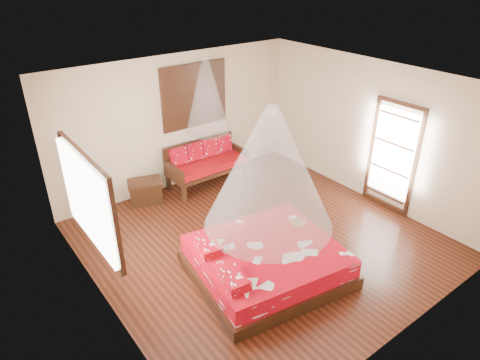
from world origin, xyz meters
name	(u,v)px	position (x,y,z in m)	size (l,w,h in m)	color
room	(263,169)	(0.00, 0.00, 1.40)	(5.54, 5.54, 2.84)	black
bed	(265,261)	(-0.53, -0.75, 0.25)	(2.47, 2.30, 0.65)	black
daybed	(206,161)	(0.42, 2.38, 0.52)	(1.73, 0.77, 0.94)	black
storage_chest	(146,191)	(-1.01, 2.45, 0.24)	(0.80, 0.69, 0.46)	black
shutter_panel	(194,96)	(0.42, 2.72, 1.90)	(1.52, 0.06, 1.32)	black
window_left	(91,199)	(-2.71, 0.20, 1.70)	(0.10, 1.74, 1.34)	black
glazed_door	(392,158)	(2.72, -0.60, 1.07)	(0.08, 1.02, 2.16)	black
wine_tray	(299,221)	(0.35, -0.56, 0.56)	(0.26, 0.26, 0.21)	brown
mosquito_net_main	(270,169)	(-0.51, -0.75, 1.85)	(1.88, 1.88, 1.80)	white
mosquito_net_daybed	(207,96)	(0.42, 2.25, 2.00)	(0.90, 0.90, 1.50)	white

